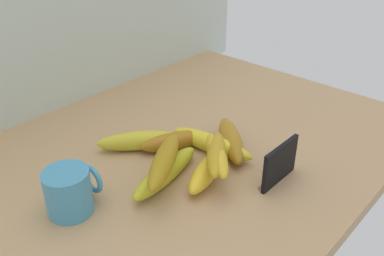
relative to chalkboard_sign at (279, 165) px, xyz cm
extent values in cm
cube|color=tan|center=(-5.33, 21.71, -5.36)|extent=(110.00, 76.00, 3.00)
cube|color=black|center=(0.00, -0.07, 0.34)|extent=(11.00, 0.80, 8.40)
cube|color=olive|center=(0.00, 0.73, -3.56)|extent=(9.90, 1.20, 0.60)
cylinder|color=#4493BA|center=(-32.57, 22.90, 0.35)|extent=(8.27, 8.27, 8.42)
torus|color=#4493BA|center=(-27.44, 22.90, 0.35)|extent=(1.00, 5.72, 5.72)
ellipsoid|color=yellow|center=(-9.06, 10.75, -1.78)|extent=(15.87, 8.53, 4.15)
ellipsoid|color=yellow|center=(-0.61, 16.70, -1.82)|extent=(6.32, 20.57, 4.08)
ellipsoid|color=gold|center=(-10.45, 29.20, -1.73)|extent=(17.10, 14.84, 4.26)
ellipsoid|color=#A9761B|center=(3.29, 14.29, -1.68)|extent=(15.66, 16.64, 4.36)
ellipsoid|color=#A66D19|center=(-5.77, 23.39, -1.82)|extent=(15.43, 10.59, 4.07)
ellipsoid|color=gold|center=(-14.77, 16.54, -1.82)|extent=(20.53, 7.56, 4.08)
ellipsoid|color=#A47D15|center=(-16.17, 15.41, 2.18)|extent=(18.26, 13.28, 3.92)
ellipsoid|color=gold|center=(-7.87, 9.37, 2.03)|extent=(12.45, 13.73, 3.46)
ellipsoid|color=gold|center=(-7.78, 9.66, 2.11)|extent=(14.59, 12.18, 3.63)
camera|label=1|loc=(-61.61, -32.56, 47.11)|focal=39.50mm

